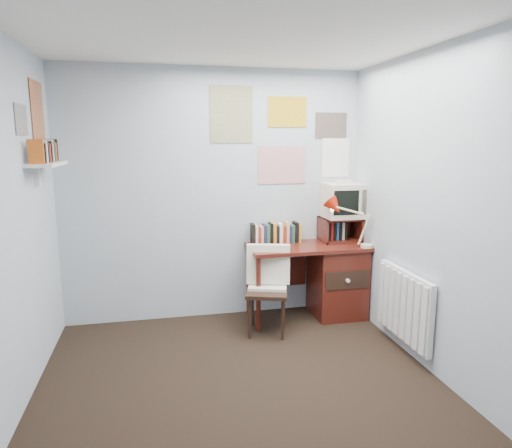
{
  "coord_description": "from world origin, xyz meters",
  "views": [
    {
      "loc": [
        -0.57,
        -2.78,
        1.81
      ],
      "look_at": [
        0.27,
        1.04,
        1.08
      ],
      "focal_mm": 32.0,
      "sensor_mm": 36.0,
      "label": 1
    }
  ],
  "objects_px": {
    "desk": "(332,277)",
    "desk_lamp": "(368,225)",
    "tv_riser": "(340,229)",
    "radiator": "(404,305)",
    "crt_tv": "(343,199)",
    "desk_chair": "(267,292)",
    "wall_shelf": "(47,164)"
  },
  "relations": [
    {
      "from": "desk_chair",
      "to": "wall_shelf",
      "type": "relative_size",
      "value": 1.3
    },
    {
      "from": "desk",
      "to": "radiator",
      "type": "distance_m",
      "value": 0.97
    },
    {
      "from": "desk_lamp",
      "to": "crt_tv",
      "type": "bearing_deg",
      "value": 96.76
    },
    {
      "from": "desk",
      "to": "desk_chair",
      "type": "distance_m",
      "value": 0.82
    },
    {
      "from": "tv_riser",
      "to": "radiator",
      "type": "relative_size",
      "value": 0.5
    },
    {
      "from": "desk",
      "to": "desk_lamp",
      "type": "xyz_separation_m",
      "value": [
        0.27,
        -0.22,
        0.58
      ]
    },
    {
      "from": "tv_riser",
      "to": "desk_chair",
      "type": "bearing_deg",
      "value": -154.79
    },
    {
      "from": "wall_shelf",
      "to": "tv_riser",
      "type": "bearing_deg",
      "value": 10.32
    },
    {
      "from": "desk",
      "to": "wall_shelf",
      "type": "distance_m",
      "value": 2.87
    },
    {
      "from": "desk_lamp",
      "to": "desk_chair",
      "type": "bearing_deg",
      "value": 173.35
    },
    {
      "from": "desk",
      "to": "radiator",
      "type": "xyz_separation_m",
      "value": [
        0.29,
        -0.93,
        0.01
      ]
    },
    {
      "from": "desk",
      "to": "desk_chair",
      "type": "height_order",
      "value": "desk_chair"
    },
    {
      "from": "desk_chair",
      "to": "crt_tv",
      "type": "bearing_deg",
      "value": 43.11
    },
    {
      "from": "desk",
      "to": "tv_riser",
      "type": "bearing_deg",
      "value": 42.96
    },
    {
      "from": "desk_lamp",
      "to": "wall_shelf",
      "type": "bearing_deg",
      "value": 171.82
    },
    {
      "from": "desk_chair",
      "to": "desk_lamp",
      "type": "relative_size",
      "value": 1.82
    },
    {
      "from": "desk_chair",
      "to": "radiator",
      "type": "xyz_separation_m",
      "value": [
        1.05,
        -0.62,
        0.02
      ]
    },
    {
      "from": "radiator",
      "to": "desk",
      "type": "bearing_deg",
      "value": 107.24
    },
    {
      "from": "desk_lamp",
      "to": "crt_tv",
      "type": "height_order",
      "value": "crt_tv"
    },
    {
      "from": "desk_chair",
      "to": "crt_tv",
      "type": "distance_m",
      "value": 1.29
    },
    {
      "from": "desk",
      "to": "wall_shelf",
      "type": "relative_size",
      "value": 1.94
    },
    {
      "from": "desk_lamp",
      "to": "tv_riser",
      "type": "bearing_deg",
      "value": 103.1
    },
    {
      "from": "desk",
      "to": "desk_lamp",
      "type": "bearing_deg",
      "value": -39.13
    },
    {
      "from": "desk_lamp",
      "to": "radiator",
      "type": "bearing_deg",
      "value": -99.81
    },
    {
      "from": "desk_chair",
      "to": "crt_tv",
      "type": "height_order",
      "value": "crt_tv"
    },
    {
      "from": "crt_tv",
      "to": "desk",
      "type": "bearing_deg",
      "value": -140.47
    },
    {
      "from": "desk_lamp",
      "to": "crt_tv",
      "type": "distance_m",
      "value": 0.43
    },
    {
      "from": "desk",
      "to": "crt_tv",
      "type": "relative_size",
      "value": 2.95
    },
    {
      "from": "tv_riser",
      "to": "crt_tv",
      "type": "bearing_deg",
      "value": 29.44
    },
    {
      "from": "tv_riser",
      "to": "radiator",
      "type": "distance_m",
      "value": 1.15
    },
    {
      "from": "desk",
      "to": "wall_shelf",
      "type": "height_order",
      "value": "wall_shelf"
    },
    {
      "from": "radiator",
      "to": "tv_riser",
      "type": "bearing_deg",
      "value": 99.28
    }
  ]
}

